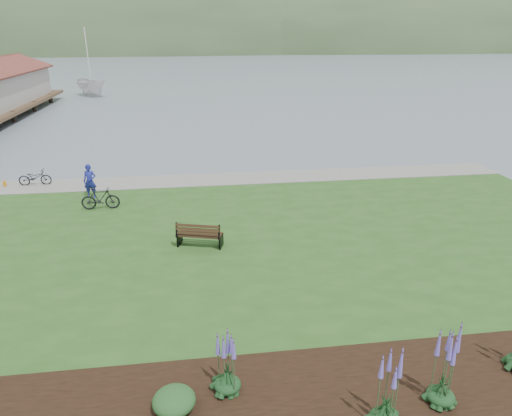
{
  "coord_description": "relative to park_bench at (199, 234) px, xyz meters",
  "views": [
    {
      "loc": [
        0.03,
        -16.84,
        8.03
      ],
      "look_at": [
        2.33,
        0.14,
        1.3
      ],
      "focal_mm": 32.0,
      "sensor_mm": 36.0,
      "label": 1
    }
  ],
  "objects": [
    {
      "name": "pannier",
      "position": [
        -9.91,
        8.46,
        -0.37
      ],
      "size": [
        0.26,
        0.31,
        0.28
      ],
      "primitive_type": "cube",
      "rotation": [
        0.0,
        0.0,
        0.4
      ],
      "color": "#BB7616",
      "rests_on": "lawn"
    },
    {
      "name": "echium_4",
      "position": [
        0.48,
        -7.5,
        0.29
      ],
      "size": [
        0.62,
        0.62,
        1.82
      ],
      "color": "#14391A",
      "rests_on": "garden_bed"
    },
    {
      "name": "echium_1",
      "position": [
        5.05,
        -8.46,
        0.51
      ],
      "size": [
        0.62,
        0.62,
        2.28
      ],
      "color": "#14391A",
      "rests_on": "garden_bed"
    },
    {
      "name": "park_bench",
      "position": [
        0.0,
        0.0,
        0.0
      ],
      "size": [
        1.78,
        1.11,
        1.03
      ],
      "rotation": [
        0.0,
        0.0,
        -0.28
      ],
      "color": "#322113",
      "rests_on": "lawn"
    },
    {
      "name": "lawn",
      "position": [
        -0.0,
        -0.74,
        -0.71
      ],
      "size": [
        34.0,
        20.0,
        0.4
      ],
      "primitive_type": "cube",
      "color": "#26521D",
      "rests_on": "ground"
    },
    {
      "name": "person",
      "position": [
        -5.1,
        6.15,
        0.46
      ],
      "size": [
        0.75,
        0.55,
        1.94
      ],
      "primitive_type": "imported",
      "rotation": [
        0.0,
        0.0,
        -0.1
      ],
      "color": "navy",
      "rests_on": "lawn"
    },
    {
      "name": "sailboat",
      "position": [
        -12.77,
        46.48,
        -0.91
      ],
      "size": [
        14.17,
        14.2,
        26.37
      ],
      "primitive_type": "imported",
      "rotation": [
        0.0,
        0.0,
        0.67
      ],
      "color": "silver",
      "rests_on": "ground"
    },
    {
      "name": "bicycle_a",
      "position": [
        -8.37,
        8.46,
        -0.08
      ],
      "size": [
        0.6,
        1.65,
        0.86
      ],
      "primitive_type": "imported",
      "rotation": [
        0.0,
        0.0,
        1.59
      ],
      "color": "black",
      "rests_on": "lawn"
    },
    {
      "name": "shoreline_path",
      "position": [
        -0.0,
        8.16,
        -0.5
      ],
      "size": [
        34.0,
        2.2,
        0.03
      ],
      "primitive_type": "cube",
      "color": "gray",
      "rests_on": "lawn"
    },
    {
      "name": "echium_0",
      "position": [
        3.6,
        -8.89,
        0.36
      ],
      "size": [
        0.62,
        0.62,
        2.07
      ],
      "color": "#14391A",
      "rests_on": "garden_bed"
    },
    {
      "name": "ground",
      "position": [
        -0.0,
        1.26,
        -0.91
      ],
      "size": [
        600.0,
        600.0,
        0.0
      ],
      "primitive_type": "plane",
      "color": "slate",
      "rests_on": "ground"
    },
    {
      "name": "far_hillside",
      "position": [
        20.0,
        171.26,
        -0.91
      ],
      "size": [
        580.0,
        80.0,
        38.0
      ],
      "primitive_type": null,
      "color": "#37542F",
      "rests_on": "ground"
    },
    {
      "name": "bicycle_b",
      "position": [
        -4.36,
        4.48,
        -0.0
      ],
      "size": [
        0.5,
        1.7,
        1.02
      ],
      "primitive_type": "imported",
      "rotation": [
        0.0,
        0.0,
        1.57
      ],
      "color": "black",
      "rests_on": "lawn"
    },
    {
      "name": "garden_bed",
      "position": [
        3.0,
        -8.54,
        -0.49
      ],
      "size": [
        24.0,
        4.4,
        0.04
      ],
      "primitive_type": "cube",
      "color": "black",
      "rests_on": "lawn"
    },
    {
      "name": "shrub_0",
      "position": [
        -0.69,
        -7.91,
        -0.24
      ],
      "size": [
        0.93,
        0.93,
        0.47
      ],
      "primitive_type": "ellipsoid",
      "color": "#1E4C21",
      "rests_on": "garden_bed"
    }
  ]
}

